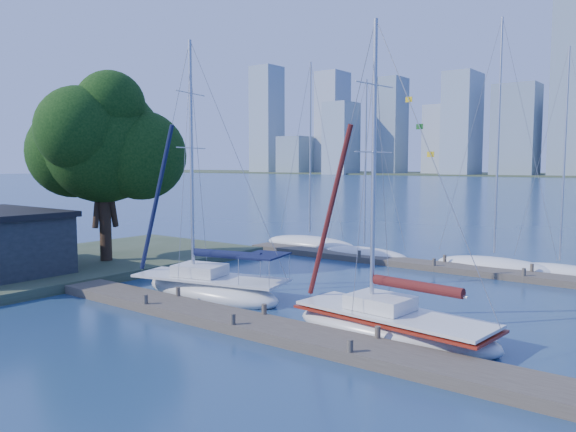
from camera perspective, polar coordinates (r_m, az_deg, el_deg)
The scene contains 11 objects.
ground at distance 21.82m, azimuth -3.97°, elevation -11.41°, with size 700.00×700.00×0.00m, color navy.
near_dock at distance 21.77m, azimuth -3.98°, elevation -10.91°, with size 26.00×2.00×0.40m, color #473E34.
far_dock at distance 34.36m, azimuth 16.67°, elevation -5.14°, with size 30.00×1.80×0.36m, color #473E34.
shore at distance 36.54m, azimuth -21.20°, elevation -4.55°, with size 12.00×22.00×0.50m, color #38472D.
tree at distance 35.04m, azimuth -18.29°, elevation 7.24°, with size 9.15×8.32×11.54m.
sailboat_navy at distance 27.01m, azimuth -7.93°, elevation -6.02°, with size 8.44×4.38×12.57m.
sailboat_maroon at distance 20.92m, azimuth 10.57°, elevation -9.53°, with size 8.12×3.36×11.99m.
bg_boat_0 at distance 42.53m, azimuth 2.25°, elevation -2.78°, with size 8.23×4.82×14.16m.
bg_boat_1 at distance 38.07m, azimuth 7.76°, elevation -3.84°, with size 6.52×2.75×12.13m.
bg_boat_2 at distance 35.52m, azimuth 20.19°, elevation -4.71°, with size 6.97×2.51×14.98m.
bg_boat_3 at distance 35.23m, azimuth 25.86°, elevation -5.07°, with size 6.07×3.69×12.95m.
Camera 1 is at (13.83, -15.68, 6.27)m, focal length 35.00 mm.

